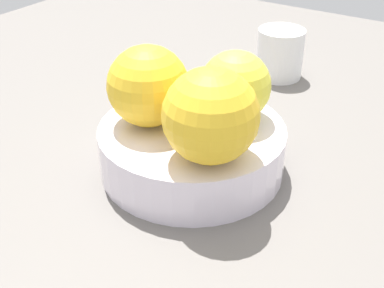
% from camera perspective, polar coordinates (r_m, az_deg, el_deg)
% --- Properties ---
extents(ground_plane, '(1.10, 1.10, 0.02)m').
position_cam_1_polar(ground_plane, '(0.49, 0.00, -3.71)').
color(ground_plane, '#66605B').
extents(fruit_bowl, '(0.17, 0.17, 0.05)m').
position_cam_1_polar(fruit_bowl, '(0.47, 0.00, -0.59)').
color(fruit_bowl, silver).
rests_on(fruit_bowl, ground_plane).
extents(orange_in_bowl_0, '(0.08, 0.08, 0.08)m').
position_cam_1_polar(orange_in_bowl_0, '(0.40, 2.14, 3.23)').
color(orange_in_bowl_0, yellow).
rests_on(orange_in_bowl_0, fruit_bowl).
extents(orange_in_bowl_1, '(0.07, 0.07, 0.07)m').
position_cam_1_polar(orange_in_bowl_1, '(0.45, -5.03, 6.60)').
color(orange_in_bowl_1, yellow).
rests_on(orange_in_bowl_1, fruit_bowl).
extents(orange_in_bowl_2, '(0.07, 0.07, 0.07)m').
position_cam_1_polar(orange_in_bowl_2, '(0.46, 4.94, 6.58)').
color(orange_in_bowl_2, yellow).
rests_on(orange_in_bowl_2, fruit_bowl).
extents(ceramic_cup, '(0.06, 0.06, 0.06)m').
position_cam_1_polar(ceramic_cup, '(0.67, 9.99, 10.13)').
color(ceramic_cup, white).
rests_on(ceramic_cup, ground_plane).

